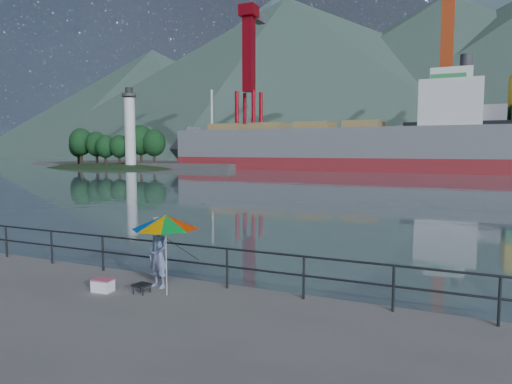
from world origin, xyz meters
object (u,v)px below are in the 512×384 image
at_px(beach_umbrella, 165,222).
at_px(cooler_bag, 103,286).
at_px(fisherman, 158,255).
at_px(bulk_carrier, 345,146).

relative_size(beach_umbrella, cooler_bag, 4.10).
height_order(fisherman, beach_umbrella, beach_umbrella).
distance_m(cooler_bag, bulk_carrier, 71.24).
height_order(beach_umbrella, cooler_bag, beach_umbrella).
bearing_deg(cooler_bag, bulk_carrier, 93.84).
relative_size(fisherman, cooler_bag, 3.36).
relative_size(cooler_bag, bulk_carrier, 0.01).
xyz_separation_m(beach_umbrella, bulk_carrier, (-12.24, 69.92, 2.27)).
relative_size(fisherman, bulk_carrier, 0.03).
bearing_deg(beach_umbrella, bulk_carrier, 99.93).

